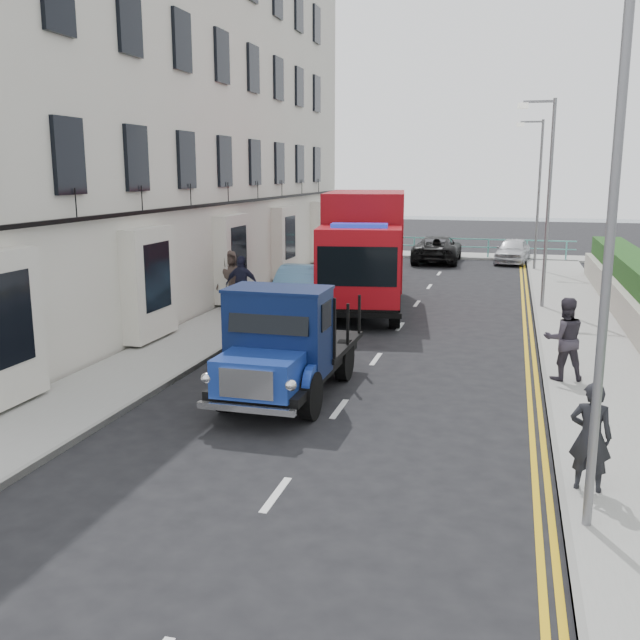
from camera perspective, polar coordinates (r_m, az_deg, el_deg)
The scene contains 21 objects.
ground at distance 12.56m, azimuth -0.61°, elevation -10.00°, with size 120.00×120.00×0.00m, color black.
pavement_west at distance 22.36m, azimuth -7.27°, elevation -0.18°, with size 2.40×38.00×0.12m, color gray.
pavement_east at distance 20.86m, azimuth 20.54°, elevation -1.71°, with size 2.60×38.00×0.12m, color gray.
promenade at distance 40.61m, azimuth 10.48°, elevation 5.10°, with size 30.00×2.50×0.12m, color gray.
sea_plane at distance 71.45m, azimuth 12.54°, elevation 7.78°, with size 120.00×120.00×0.00m, color #4D6169.
terrace_west at distance 27.43m, azimuth -13.03°, elevation 16.75°, with size 6.31×30.20×14.25m.
seafront_railing at distance 39.76m, azimuth 10.42°, elevation 5.72°, with size 13.00×0.08×1.11m.
lamp_near at distance 9.31m, azimuth 21.50°, elevation 6.89°, with size 1.23×0.18×7.00m.
lamp_mid at distance 25.26m, azimuth 17.58°, elevation 9.75°, with size 1.23×0.18×7.00m.
lamp_far at distance 35.25m, azimuth 16.93°, elevation 10.22°, with size 1.23×0.18×7.00m.
bedford_lorry at distance 14.50m, azimuth -3.11°, elevation -2.47°, with size 2.09×5.07×2.37m.
red_lorry at distance 24.48m, azimuth 3.58°, elevation 5.80°, with size 3.65×7.87×3.97m.
parked_car_front at distance 17.70m, azimuth -4.36°, elevation -1.39°, with size 1.50×3.73×1.27m, color black.
parked_car_mid at distance 24.19m, azimuth -1.41°, elevation 2.51°, with size 1.61×4.61×1.52m, color #64A4D7.
parked_car_rear at distance 30.05m, azimuth 3.84°, elevation 4.23°, with size 2.01×4.96×1.44m, color #B2B3B7.
seafront_car_left at distance 37.91m, azimuth 9.36°, elevation 5.63°, with size 2.30×4.99×1.39m, color black.
seafront_car_right at distance 38.36m, azimuth 15.18°, elevation 5.38°, with size 1.53×3.79×1.29m, color silver.
pedestrian_east_near at distance 11.07m, azimuth 20.83°, elevation -8.69°, with size 0.59×0.39×1.63m, color black.
pedestrian_east_far at distance 16.61m, azimuth 18.96°, elevation -1.43°, with size 0.90×0.70×1.85m, color #36303B.
pedestrian_west_near at distance 23.11m, azimuth -6.25°, elevation 2.79°, with size 1.11×0.46×1.90m, color #1D1E34.
pedestrian_west_far at distance 24.41m, azimuth -7.20°, elevation 3.29°, with size 0.95×0.62×1.94m, color #3D322C.
Camera 1 is at (3.14, -11.23, 4.66)m, focal length 40.00 mm.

